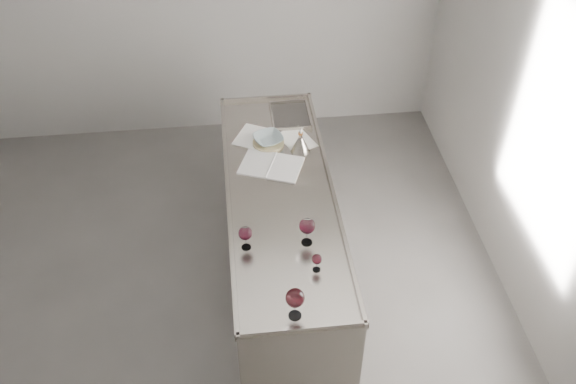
{
  "coord_description": "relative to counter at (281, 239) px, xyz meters",
  "views": [
    {
      "loc": [
        0.17,
        -3.07,
        3.95
      ],
      "look_at": [
        0.54,
        0.21,
        1.02
      ],
      "focal_mm": 40.0,
      "sensor_mm": 36.0,
      "label": 1
    }
  ],
  "objects": [
    {
      "name": "room_shell",
      "position": [
        -0.5,
        -0.3,
        0.93
      ],
      "size": [
        4.54,
        5.04,
        2.84
      ],
      "color": "#595653",
      "rests_on": "ground"
    },
    {
      "name": "ceramic_bowl",
      "position": [
        -0.04,
        0.57,
        0.52
      ],
      "size": [
        0.28,
        0.28,
        0.05
      ],
      "primitive_type": "imported",
      "rotation": [
        0.0,
        0.0,
        0.33
      ],
      "color": "#94A8AC",
      "rests_on": "trivet"
    },
    {
      "name": "wine_glass_small",
      "position": [
        0.15,
        -0.74,
        0.56
      ],
      "size": [
        0.06,
        0.06,
        0.13
      ],
      "rotation": [
        0.0,
        0.0,
        -0.03
      ],
      "color": "white",
      "rests_on": "counter"
    },
    {
      "name": "wine_funnel",
      "position": [
        0.2,
        0.46,
        0.53
      ],
      "size": [
        0.15,
        0.15,
        0.22
      ],
      "rotation": [
        0.0,
        0.0,
        -0.3
      ],
      "color": "#9D968C",
      "rests_on": "counter"
    },
    {
      "name": "wine_glass_left",
      "position": [
        -0.28,
        -0.5,
        0.59
      ],
      "size": [
        0.09,
        0.09,
        0.17
      ],
      "rotation": [
        0.0,
        0.0,
        0.34
      ],
      "color": "white",
      "rests_on": "counter"
    },
    {
      "name": "notebook",
      "position": [
        -0.04,
        0.3,
        0.47
      ],
      "size": [
        0.52,
        0.45,
        0.02
      ],
      "rotation": [
        0.0,
        0.0,
        -0.37
      ],
      "color": "silver",
      "rests_on": "counter"
    },
    {
      "name": "loose_paper_under",
      "position": [
        -0.16,
        0.68,
        0.47
      ],
      "size": [
        0.32,
        0.36,
        0.0
      ],
      "primitive_type": "cube",
      "rotation": [
        0.0,
        0.0,
        -0.47
      ],
      "color": "white",
      "rests_on": "counter"
    },
    {
      "name": "counter",
      "position": [
        0.0,
        0.0,
        0.0
      ],
      "size": [
        0.77,
        2.42,
        0.97
      ],
      "color": "gray",
      "rests_on": "ground"
    },
    {
      "name": "loose_paper_top",
      "position": [
        0.19,
        0.6,
        0.47
      ],
      "size": [
        0.32,
        0.37,
        0.0
      ],
      "primitive_type": "cube",
      "rotation": [
        0.0,
        0.0,
        0.41
      ],
      "color": "white",
      "rests_on": "counter"
    },
    {
      "name": "wine_glass_right",
      "position": [
        0.12,
        -0.51,
        0.61
      ],
      "size": [
        0.1,
        0.1,
        0.21
      ],
      "rotation": [
        0.0,
        0.0,
        0.04
      ],
      "color": "white",
      "rests_on": "counter"
    },
    {
      "name": "wine_glass_middle",
      "position": [
        -0.03,
        -1.08,
        0.62
      ],
      "size": [
        0.11,
        0.11,
        0.22
      ],
      "rotation": [
        0.0,
        0.0,
        -0.04
      ],
      "color": "white",
      "rests_on": "counter"
    },
    {
      "name": "trivet",
      "position": [
        -0.04,
        0.57,
        0.48
      ],
      "size": [
        0.29,
        0.29,
        0.02
      ],
      "primitive_type": "cylinder",
      "rotation": [
        0.0,
        0.0,
        -0.22
      ],
      "color": "#CCB984",
      "rests_on": "counter"
    }
  ]
}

